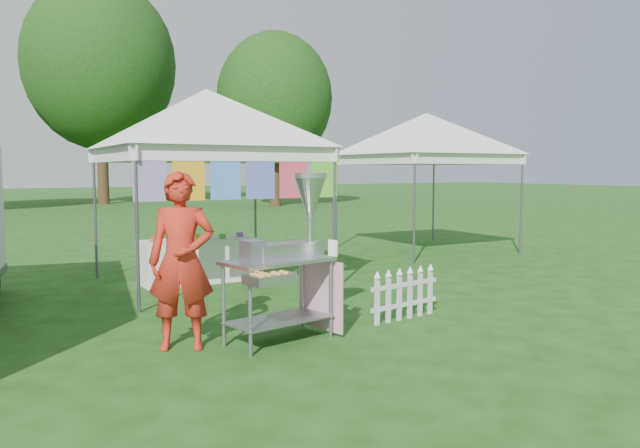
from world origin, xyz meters
TOP-DOWN VIEW (x-y plane):
  - ground at (0.00, 0.00)m, footprint 120.00×120.00m
  - canopy_main at (0.00, 3.49)m, footprint 4.24×4.24m
  - canopy_right at (5.50, 5.00)m, footprint 4.24×4.24m
  - tree_mid at (3.00, 28.00)m, footprint 7.60×7.60m
  - tree_right at (10.00, 22.00)m, footprint 5.60×5.60m
  - donut_cart at (-0.31, 0.03)m, footprint 1.27×1.08m
  - vendor at (-1.42, 0.26)m, footprint 0.76×0.64m
  - picket_fence at (1.24, 0.14)m, footprint 1.07×0.19m
  - display_table at (-0.07, 3.79)m, footprint 1.80×0.70m

SIDE VIEW (x-z plane):
  - ground at x=0.00m, z-range 0.00..0.00m
  - picket_fence at x=1.24m, z-range 0.01..0.57m
  - display_table at x=-0.07m, z-range 0.00..0.68m
  - vendor at x=-1.42m, z-range 0.00..1.76m
  - donut_cart at x=-0.31m, z-range 0.15..1.90m
  - canopy_main at x=0.00m, z-range 1.26..4.71m
  - canopy_right at x=5.50m, z-range 1.27..4.72m
  - tree_right at x=10.00m, z-range 0.97..9.39m
  - tree_mid at x=3.00m, z-range 1.38..12.90m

